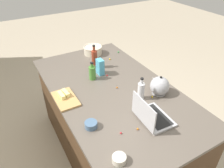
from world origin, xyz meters
TOP-DOWN VIEW (x-y plane):
  - ground_plane at (0.00, 0.00)m, footprint 12.00×12.00m
  - island_counter at (0.00, 0.00)m, footprint 1.94×1.08m
  - laptop at (-0.54, -0.05)m, footprint 0.32×0.25m
  - mixing_bowl_large at (0.78, -0.17)m, footprint 0.23×0.23m
  - bottle_soy at (0.46, -0.04)m, footprint 0.06×0.06m
  - bottle_vinegar at (-0.27, -0.14)m, footprint 0.06×0.06m
  - bottle_olive at (0.25, 0.09)m, footprint 0.07×0.07m
  - kettle at (-0.29, -0.34)m, footprint 0.21×0.18m
  - cutting_board at (0.05, 0.45)m, footprint 0.31×0.18m
  - butter_stick_left at (0.10, 0.43)m, footprint 0.11×0.05m
  - butter_stick_right at (0.09, 0.48)m, footprint 0.11×0.05m
  - ramekin_small at (-0.37, 0.40)m, footprint 0.10×0.10m
  - ramekin_medium at (-0.74, 0.37)m, footprint 0.09×0.09m
  - candy_bag at (0.30, -0.03)m, footprint 0.09×0.06m
  - candy_0 at (-0.55, 0.24)m, footprint 0.01×0.01m
  - candy_1 at (-0.31, -0.25)m, footprint 0.02×0.02m
  - candy_2 at (0.65, -0.47)m, footprint 0.02×0.02m
  - candy_3 at (-0.02, -0.04)m, footprint 0.02×0.02m
  - candy_4 at (0.53, -0.27)m, footprint 0.02×0.02m
  - candy_5 at (0.22, -0.07)m, footprint 0.02×0.02m
  - candy_6 at (-0.57, 0.10)m, footprint 0.02×0.02m

SIDE VIEW (x-z plane):
  - ground_plane at x=0.00m, z-range 0.00..0.00m
  - island_counter at x=0.00m, z-range 0.00..0.90m
  - candy_0 at x=-0.55m, z-range 0.90..0.91m
  - candy_1 at x=-0.31m, z-range 0.90..0.92m
  - candy_3 at x=-0.02m, z-range 0.90..0.92m
  - candy_6 at x=-0.57m, z-range 0.90..0.92m
  - candy_2 at x=0.65m, z-range 0.90..0.92m
  - candy_5 at x=0.22m, z-range 0.90..0.92m
  - cutting_board at x=0.05m, z-range 0.90..0.92m
  - candy_4 at x=0.53m, z-range 0.90..0.92m
  - ramekin_medium at x=-0.74m, z-range 0.90..0.95m
  - ramekin_small at x=-0.37m, z-range 0.90..0.95m
  - butter_stick_left at x=0.10m, z-range 0.92..0.95m
  - butter_stick_right at x=0.09m, z-range 0.92..0.95m
  - laptop at x=-0.54m, z-range 0.84..1.06m
  - mixing_bowl_large at x=0.78m, z-range 0.90..1.00m
  - bottle_olive at x=0.25m, z-range 0.88..1.07m
  - kettle at x=-0.29m, z-range 0.88..1.08m
  - candy_bag at x=0.30m, z-range 0.90..1.07m
  - bottle_vinegar at x=-0.27m, z-range 0.88..1.10m
  - bottle_soy at x=0.46m, z-range 0.87..1.14m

